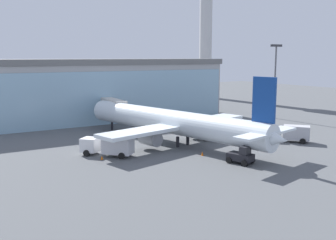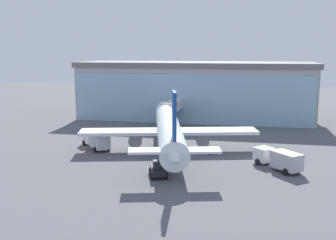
# 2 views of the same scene
# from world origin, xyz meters

# --- Properties ---
(ground) EXTENTS (240.00, 240.00, 0.00)m
(ground) POSITION_xyz_m (0.00, 0.00, 0.00)
(ground) COLOR #545659
(terminal_building) EXTENTS (53.87, 17.12, 12.99)m
(terminal_building) POSITION_xyz_m (-0.00, 36.09, 6.50)
(terminal_building) COLOR #A3A3A3
(terminal_building) RESTS_ON ground
(jet_bridge) EXTENTS (3.36, 13.24, 5.54)m
(jet_bridge) POSITION_xyz_m (-3.02, 26.31, 4.17)
(jet_bridge) COLOR beige
(jet_bridge) RESTS_ON ground
(control_tower) EXTENTS (7.37, 7.37, 40.80)m
(control_tower) POSITION_xyz_m (47.10, 60.51, 23.70)
(control_tower) COLOR #BEBEBE
(control_tower) RESTS_ON ground
(apron_light_mast) EXTENTS (3.20, 0.40, 16.11)m
(apron_light_mast) POSITION_xyz_m (31.83, 16.24, 9.74)
(apron_light_mast) COLOR #59595E
(apron_light_mast) RESTS_ON ground
(airplane) EXTENTS (28.19, 39.86, 11.03)m
(airplane) POSITION_xyz_m (-1.28, 6.59, 3.41)
(airplane) COLOR white
(airplane) RESTS_ON ground
(catering_truck) EXTENTS (6.42, 6.97, 2.65)m
(catering_truck) POSITION_xyz_m (-12.88, 4.88, 1.47)
(catering_truck) COLOR silver
(catering_truck) RESTS_ON ground
(fuel_truck) EXTENTS (6.26, 7.09, 2.65)m
(fuel_truck) POSITION_xyz_m (15.09, -2.02, 1.47)
(fuel_truck) COLOR silver
(fuel_truck) RESTS_ON ground
(baggage_cart) EXTENTS (2.97, 3.20, 1.50)m
(baggage_cart) POSITION_xyz_m (5.38, 5.03, 0.50)
(baggage_cart) COLOR gray
(baggage_cart) RESTS_ON ground
(pushback_tug) EXTENTS (2.93, 3.58, 2.30)m
(pushback_tug) POSITION_xyz_m (-0.25, -7.75, 0.97)
(pushback_tug) COLOR black
(pushback_tug) RESTS_ON ground
(safety_cone_nose) EXTENTS (0.36, 0.36, 0.55)m
(safety_cone_nose) POSITION_xyz_m (-1.96, -1.89, 0.28)
(safety_cone_nose) COLOR orange
(safety_cone_nose) RESTS_ON ground
(safety_cone_wingtip) EXTENTS (0.36, 0.36, 0.55)m
(safety_cone_wingtip) POSITION_xyz_m (-14.47, 3.61, 0.28)
(safety_cone_wingtip) COLOR orange
(safety_cone_wingtip) RESTS_ON ground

